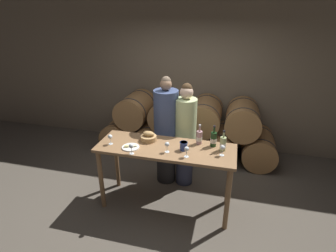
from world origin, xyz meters
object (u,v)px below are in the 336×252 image
at_px(wine_bottle_white, 223,144).
at_px(wine_bottle_rose, 199,137).
at_px(person_right, 185,135).
at_px(wine_glass_center, 167,145).
at_px(tasting_table, 166,156).
at_px(wine_glass_far_left, 110,137).
at_px(person_left, 166,132).
at_px(blue_crock, 184,146).
at_px(wine_bottle_red, 213,139).
at_px(cheese_plate, 131,147).
at_px(wine_glass_far_right, 223,148).
at_px(bread_basket, 149,137).
at_px(wine_glass_right, 187,149).
at_px(wine_glass_left, 131,146).

bearing_deg(wine_bottle_white, wine_bottle_rose, 160.45).
xyz_separation_m(person_right, wine_glass_center, (-0.10, -0.75, 0.20)).
bearing_deg(tasting_table, wine_bottle_rose, 26.18).
height_order(person_right, wine_glass_far_left, person_right).
bearing_deg(person_left, blue_crock, -57.85).
distance_m(wine_bottle_red, cheese_plate, 1.10).
xyz_separation_m(person_left, wine_glass_far_right, (0.90, -0.66, 0.17)).
xyz_separation_m(person_right, wine_glass_far_left, (-0.90, -0.72, 0.20)).
bearing_deg(wine_glass_center, bread_basket, 142.46).
height_order(bread_basket, wine_glass_center, same).
bearing_deg(person_left, wine_bottle_red, -29.75).
height_order(tasting_table, person_right, person_right).
bearing_deg(wine_bottle_white, wine_glass_center, -162.31).
bearing_deg(wine_glass_right, wine_glass_far_left, 175.54).
height_order(person_right, bread_basket, person_right).
distance_m(person_left, wine_glass_far_right, 1.13).
bearing_deg(cheese_plate, wine_bottle_white, 10.81).
xyz_separation_m(tasting_table, wine_glass_far_right, (0.74, -0.04, 0.24)).
bearing_deg(wine_bottle_red, wine_glass_far_left, -168.21).
height_order(wine_glass_center, wine_glass_right, same).
distance_m(wine_bottle_rose, blue_crock, 0.29).
distance_m(person_left, wine_glass_far_left, 0.95).
distance_m(wine_bottle_red, wine_glass_center, 0.64).
height_order(person_right, blue_crock, person_right).
relative_size(person_left, wine_bottle_red, 5.93).
height_order(tasting_table, bread_basket, bread_basket).
bearing_deg(blue_crock, wine_glass_far_right, -2.29).
relative_size(blue_crock, bread_basket, 0.52).
bearing_deg(wine_bottle_white, cheese_plate, -169.19).
distance_m(tasting_table, bread_basket, 0.36).
bearing_deg(person_left, cheese_plate, -111.05).
relative_size(wine_glass_center, wine_glass_far_right, 1.00).
bearing_deg(person_left, tasting_table, -75.89).
distance_m(tasting_table, cheese_plate, 0.49).
xyz_separation_m(wine_glass_center, wine_glass_far_right, (0.69, 0.09, 0.00)).
bearing_deg(tasting_table, cheese_plate, -163.11).
distance_m(wine_glass_left, wine_glass_center, 0.45).
height_order(wine_glass_far_left, wine_glass_center, same).
bearing_deg(person_right, person_left, -179.97).
xyz_separation_m(person_left, blue_crock, (0.40, -0.64, 0.13)).
bearing_deg(wine_bottle_red, bread_basket, -176.47).
bearing_deg(bread_basket, wine_bottle_white, -1.91).
bearing_deg(blue_crock, wine_glass_far_left, -175.34).
relative_size(tasting_table, wine_glass_center, 13.06).
distance_m(bread_basket, wine_glass_far_right, 1.03).
bearing_deg(wine_glass_right, person_left, 120.37).
height_order(cheese_plate, wine_glass_center, wine_glass_center).
bearing_deg(wine_glass_left, wine_glass_far_left, 154.66).
distance_m(tasting_table, wine_bottle_rose, 0.52).
height_order(person_right, wine_glass_left, person_right).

